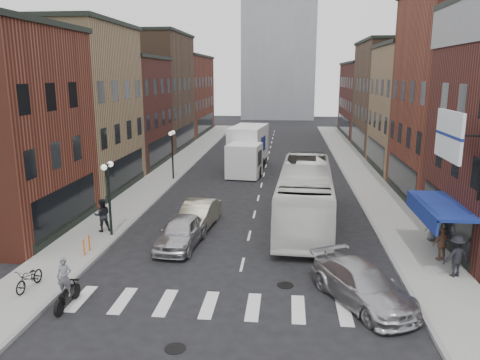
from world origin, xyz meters
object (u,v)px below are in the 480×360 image
(ped_right_c, at_px, (433,226))
(motorcycle_rider, at_px, (66,284))
(billboard_sign, at_px, (451,137))
(box_truck, at_px, (247,150))
(sedan_left_near, at_px, (181,232))
(parked_bicycle, at_px, (29,278))
(transit_bus, at_px, (305,195))
(ped_right_a, at_px, (456,256))
(curb_car, at_px, (363,285))
(sedan_left_far, at_px, (198,215))
(ped_right_b, at_px, (442,244))
(streetlamp_near, at_px, (108,185))
(ped_left_solo, at_px, (102,215))
(streetlamp_far, at_px, (172,146))
(bike_rack, at_px, (87,245))

(ped_right_c, bearing_deg, motorcycle_rider, 9.10)
(billboard_sign, xyz_separation_m, motorcycle_rider, (-14.79, -4.22, -5.19))
(box_truck, relative_size, sedan_left_near, 2.03)
(parked_bicycle, distance_m, ped_right_c, 19.39)
(transit_bus, distance_m, ped_right_c, 7.09)
(transit_bus, bearing_deg, ped_right_c, -19.20)
(ped_right_a, distance_m, ped_right_c, 4.54)
(box_truck, relative_size, curb_car, 1.83)
(curb_car, bearing_deg, billboard_sign, 9.08)
(sedan_left_far, height_order, ped_right_b, ped_right_b)
(box_truck, height_order, transit_bus, box_truck)
(motorcycle_rider, distance_m, ped_right_c, 17.99)
(billboard_sign, bearing_deg, sedan_left_near, 168.15)
(streetlamp_near, bearing_deg, billboard_sign, -12.35)
(box_truck, distance_m, transit_bus, 15.80)
(motorcycle_rider, relative_size, ped_right_a, 1.10)
(parked_bicycle, height_order, ped_left_solo, ped_left_solo)
(sedan_left_far, height_order, ped_left_solo, ped_left_solo)
(billboard_sign, height_order, ped_right_a, billboard_sign)
(curb_car, xyz_separation_m, ped_right_b, (4.26, 4.32, 0.20))
(streetlamp_far, xyz_separation_m, sedan_left_far, (4.37, -12.00, -2.14))
(streetlamp_far, distance_m, sedan_left_near, 15.69)
(sedan_left_far, bearing_deg, ped_right_c, 0.82)
(sedan_left_far, xyz_separation_m, ped_right_a, (12.25, -5.66, 0.30))
(sedan_left_far, distance_m, ped_right_a, 13.50)
(sedan_left_far, relative_size, ped_right_b, 2.95)
(curb_car, distance_m, parked_bicycle, 13.24)
(sedan_left_far, distance_m, ped_right_b, 12.85)
(parked_bicycle, bearing_deg, ped_right_b, 19.10)
(ped_left_solo, relative_size, ped_right_b, 1.15)
(streetlamp_far, bearing_deg, bike_rack, -90.69)
(motorcycle_rider, distance_m, transit_bus, 14.59)
(ped_right_b, bearing_deg, billboard_sign, 55.26)
(motorcycle_rider, xyz_separation_m, sedan_left_near, (2.88, 6.72, -0.15))
(transit_bus, bearing_deg, ped_right_b, -38.56)
(billboard_sign, bearing_deg, ped_right_b, 68.59)
(motorcycle_rider, bearing_deg, transit_bus, 44.05)
(billboard_sign, xyz_separation_m, sedan_left_far, (-11.62, 5.50, -5.36))
(bike_rack, xyz_separation_m, sedan_left_near, (4.27, 1.70, 0.24))
(ped_right_b, bearing_deg, sedan_left_near, -17.48)
(bike_rack, bearing_deg, motorcycle_rider, -74.51)
(sedan_left_near, xyz_separation_m, curb_car, (8.29, -5.23, -0.04))
(box_truck, distance_m, ped_right_b, 23.21)
(curb_car, bearing_deg, ped_right_c, 28.90)
(ped_right_b, bearing_deg, ped_left_solo, -21.42)
(billboard_sign, xyz_separation_m, transit_bus, (-5.51, 7.01, -4.38))
(streetlamp_far, height_order, transit_bus, streetlamp_far)
(billboard_sign, height_order, streetlamp_near, billboard_sign)
(ped_left_solo, xyz_separation_m, ped_right_b, (17.28, -2.46, -0.12))
(curb_car, bearing_deg, ped_right_a, 3.20)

